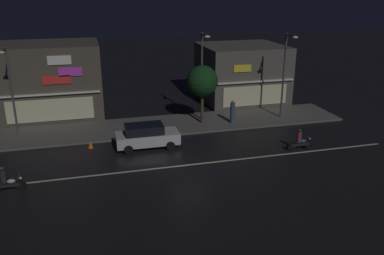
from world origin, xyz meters
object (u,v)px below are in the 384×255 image
streetlamp_mid (203,70)px  traffic_cone (90,144)px  parked_car_near_kerb (147,136)px  motorcycle_following (6,182)px  pedestrian_on_sidewalk (233,112)px  motorcycle_lead (300,141)px  streetlamp_west (10,84)px  streetlamp_east (285,69)px

streetlamp_mid → traffic_cone: bearing=-158.8°
parked_car_near_kerb → motorcycle_following: 9.38m
pedestrian_on_sidewalk → motorcycle_following: 17.43m
motorcycle_lead → streetlamp_west: bearing=159.6°
pedestrian_on_sidewalk → traffic_cone: (-11.22, -2.22, -0.75)m
streetlamp_mid → streetlamp_west: bearing=178.4°
streetlamp_west → pedestrian_on_sidewalk: bearing=-5.9°
streetlamp_mid → parked_car_near_kerb: bearing=-140.0°
pedestrian_on_sidewalk → motorcycle_lead: 6.75m
motorcycle_lead → traffic_cone: size_ratio=3.45×
streetlamp_mid → pedestrian_on_sidewalk: (2.16, -1.30, -3.29)m
parked_car_near_kerb → motorcycle_lead: parked_car_near_kerb is taller
streetlamp_mid → motorcycle_lead: size_ratio=3.72×
streetlamp_east → motorcycle_lead: size_ratio=3.65×
streetlamp_east → motorcycle_lead: bearing=-106.7°
streetlamp_mid → traffic_cone: streetlamp_mid is taller
streetlamp_west → parked_car_near_kerb: streetlamp_west is taller
streetlamp_west → streetlamp_mid: bearing=-1.6°
streetlamp_mid → parked_car_near_kerb: streetlamp_mid is taller
streetlamp_mid → streetlamp_east: streetlamp_mid is taller
traffic_cone → streetlamp_mid: bearing=21.2°
streetlamp_west → streetlamp_mid: (14.28, -0.40, 0.35)m
motorcycle_following → pedestrian_on_sidewalk: bearing=-158.0°
streetlamp_west → motorcycle_following: 9.83m
streetlamp_west → pedestrian_on_sidewalk: 16.79m
streetlamp_mid → streetlamp_east: size_ratio=1.02×
streetlamp_west → motorcycle_following: streetlamp_west is taller
streetlamp_east → motorcycle_following: 21.95m
streetlamp_mid → parked_car_near_kerb: 7.70m
pedestrian_on_sidewalk → motorcycle_following: size_ratio=1.00×
pedestrian_on_sidewalk → streetlamp_mid: bearing=39.8°
streetlamp_west → traffic_cone: (5.22, -3.92, -3.69)m
streetlamp_east → motorcycle_lead: 7.64m
pedestrian_on_sidewalk → parked_car_near_kerb: (-7.43, -3.13, -0.15)m
streetlamp_west → parked_car_near_kerb: 10.68m
streetlamp_west → motorcycle_lead: 20.86m
streetlamp_mid → motorcycle_following: bearing=-146.9°
streetlamp_east → pedestrian_on_sidewalk: streetlamp_east is taller
pedestrian_on_sidewalk → parked_car_near_kerb: 8.06m
streetlamp_east → pedestrian_on_sidewalk: (-4.50, -0.22, -3.22)m
parked_car_near_kerb → motorcycle_lead: (10.00, -3.10, -0.24)m
streetlamp_mid → traffic_cone: 10.52m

